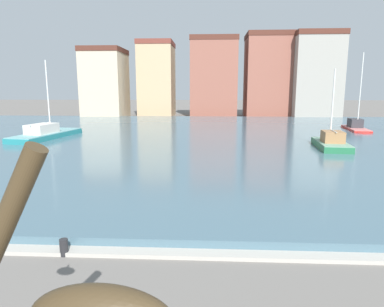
% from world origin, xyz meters
% --- Properties ---
extents(harbor_water, '(91.26, 46.19, 0.37)m').
position_xyz_m(harbor_water, '(0.00, 33.05, 0.19)').
color(harbor_water, '#476675').
rests_on(harbor_water, ground).
extents(quay_edge_coping, '(91.26, 0.50, 0.12)m').
position_xyz_m(quay_edge_coping, '(0.00, 9.71, 0.06)').
color(quay_edge_coping, '#ADA89E').
rests_on(quay_edge_coping, ground).
extents(sailboat_teal, '(3.68, 9.50, 7.22)m').
position_xyz_m(sailboat_teal, '(-14.27, 31.15, 0.57)').
color(sailboat_teal, teal).
rests_on(sailboat_teal, ground).
extents(sailboat_red, '(2.60, 7.01, 8.39)m').
position_xyz_m(sailboat_red, '(15.98, 38.06, 0.52)').
color(sailboat_red, red).
rests_on(sailboat_red, ground).
extents(sailboat_green, '(2.52, 6.00, 6.17)m').
position_xyz_m(sailboat_green, '(9.40, 26.88, 0.57)').
color(sailboat_green, '#236B42').
rests_on(sailboat_green, ground).
extents(mooring_bollard, '(0.24, 0.24, 0.50)m').
position_xyz_m(mooring_bollard, '(-3.85, 9.56, 0.25)').
color(mooring_bollard, '#232326').
rests_on(mooring_bollard, ground).
extents(townhouse_wide_warehouse, '(6.54, 7.97, 11.27)m').
position_xyz_m(townhouse_wide_warehouse, '(-17.27, 58.45, 5.65)').
color(townhouse_wide_warehouse, '#C6B293').
rests_on(townhouse_wide_warehouse, ground).
extents(townhouse_narrow_midrow, '(5.93, 7.59, 12.72)m').
position_xyz_m(townhouse_narrow_midrow, '(-9.08, 61.80, 6.37)').
color(townhouse_narrow_midrow, tan).
rests_on(townhouse_narrow_midrow, ground).
extents(townhouse_tall_gabled, '(7.91, 5.85, 13.21)m').
position_xyz_m(townhouse_tall_gabled, '(0.83, 60.31, 6.62)').
color(townhouse_tall_gabled, '#8E5142').
rests_on(townhouse_tall_gabled, ground).
extents(townhouse_corner_house, '(7.80, 7.31, 13.76)m').
position_xyz_m(townhouse_corner_house, '(10.08, 60.84, 6.89)').
color(townhouse_corner_house, '#8E5142').
rests_on(townhouse_corner_house, ground).
extents(townhouse_end_terrace, '(7.51, 8.14, 13.54)m').
position_xyz_m(townhouse_end_terrace, '(17.14, 59.03, 6.79)').
color(townhouse_end_terrace, gray).
rests_on(townhouse_end_terrace, ground).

